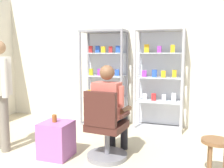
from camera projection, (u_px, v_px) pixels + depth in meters
The scene contains 9 objects.
back_wall at pixel (134, 58), 4.97m from camera, with size 6.00×0.10×2.70m, color silver.
display_cabinet_left at pixel (105, 77), 4.97m from camera, with size 0.90×0.45×1.90m.
display_cabinet_right at pixel (160, 79), 4.63m from camera, with size 0.90×0.45×1.90m.
office_chair at pixel (105, 132), 3.30m from camera, with size 0.59×0.56×0.96m.
seated_shopkeeper at pixel (110, 106), 3.41m from camera, with size 0.51×0.59×1.29m.
storage_crate at pixel (57, 139), 3.41m from camera, with size 0.41×0.41×0.50m, color #9E599E.
tea_glass at pixel (54, 118), 3.38m from camera, with size 0.06×0.06×0.11m, color brown.
standing_customer at pixel (1, 88), 3.59m from camera, with size 0.46×0.38×1.63m.
wooden_stool at pixel (215, 148), 2.81m from camera, with size 0.32×0.32×0.46m.
Camera 1 is at (1.14, -1.89, 1.44)m, focal length 39.20 mm.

